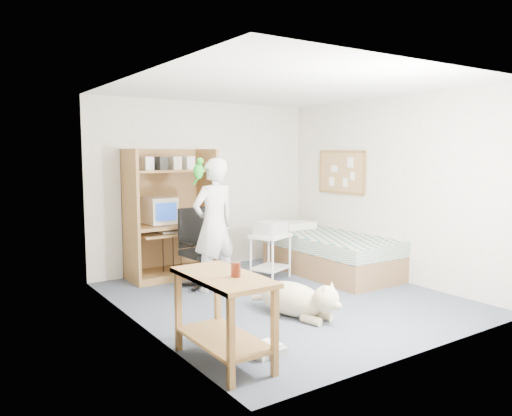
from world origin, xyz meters
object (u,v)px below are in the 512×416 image
(dog, at_px, (296,299))
(person, at_px, (214,225))
(office_chair, at_px, (199,259))
(printer_cart, at_px, (271,249))
(computer_hutch, at_px, (170,219))
(bed, at_px, (330,254))
(side_desk, at_px, (223,305))

(dog, bearing_deg, person, 84.88)
(office_chair, distance_m, printer_cart, 1.02)
(person, bearing_deg, computer_hutch, -87.45)
(bed, xyz_separation_m, side_desk, (-2.85, -1.82, 0.21))
(bed, distance_m, office_chair, 1.95)
(office_chair, distance_m, dog, 1.72)
(computer_hutch, xyz_separation_m, printer_cart, (1.10, -0.90, -0.41))
(computer_hutch, relative_size, person, 1.07)
(dog, bearing_deg, printer_cart, 49.74)
(computer_hutch, bearing_deg, office_chair, -80.97)
(dog, bearing_deg, bed, 23.08)
(bed, bearing_deg, side_desk, -147.50)
(side_desk, distance_m, printer_cart, 2.82)
(dog, bearing_deg, side_desk, -169.47)
(side_desk, relative_size, office_chair, 0.99)
(computer_hutch, height_order, printer_cart, computer_hutch)
(dog, relative_size, printer_cart, 1.82)
(computer_hutch, bearing_deg, bed, -29.29)
(office_chair, xyz_separation_m, printer_cart, (0.99, -0.23, 0.05))
(computer_hutch, relative_size, side_desk, 1.80)
(person, bearing_deg, side_desk, 55.74)
(computer_hutch, height_order, dog, computer_hutch)
(printer_cart, bearing_deg, person, 162.72)
(bed, distance_m, side_desk, 3.39)
(side_desk, height_order, office_chair, office_chair)
(printer_cart, bearing_deg, bed, -36.16)
(side_desk, distance_m, office_chair, 2.46)
(person, relative_size, dog, 1.45)
(bed, relative_size, side_desk, 2.02)
(bed, relative_size, person, 1.20)
(bed, xyz_separation_m, office_chair, (-1.89, 0.45, 0.07))
(side_desk, bearing_deg, bed, 32.50)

